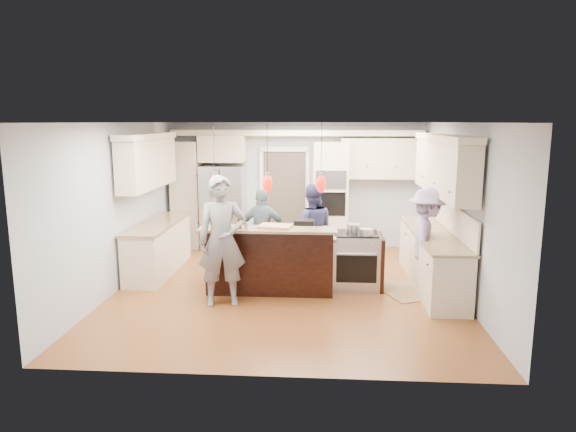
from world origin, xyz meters
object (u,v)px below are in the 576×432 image
person_far_left (312,229)px  refrigerator (223,207)px  kitchen_island (272,258)px  island_range (357,260)px  person_bar_end (222,241)px

person_far_left → refrigerator: bearing=-44.3°
kitchen_island → refrigerator: bearing=116.9°
kitchen_island → island_range: size_ratio=2.28×
person_bar_end → person_far_left: 2.11m
island_range → person_bar_end: 2.33m
kitchen_island → island_range: kitchen_island is taller
island_range → refrigerator: bearing=137.4°
person_bar_end → person_far_left: bearing=39.1°
person_far_left → person_bar_end: bearing=50.4°
kitchen_island → person_bar_end: person_bar_end is taller
refrigerator → kitchen_island: (1.30, -2.57, -0.41)m
refrigerator → island_range: refrigerator is taller
island_range → person_bar_end: person_bar_end is taller
refrigerator → person_bar_end: 3.51m
refrigerator → person_bar_end: person_bar_end is taller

